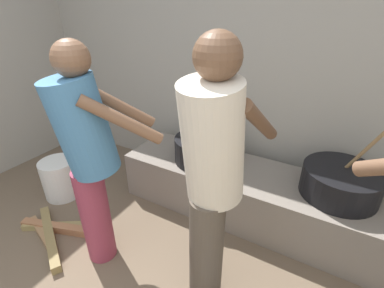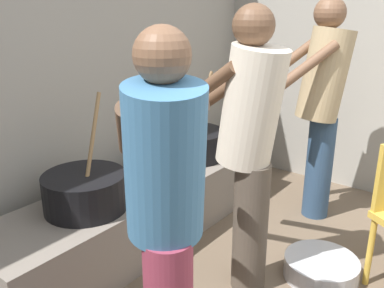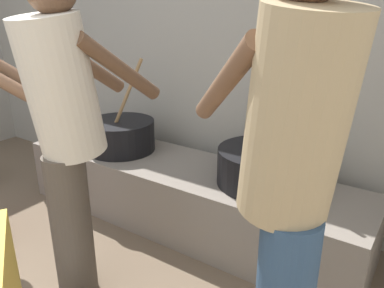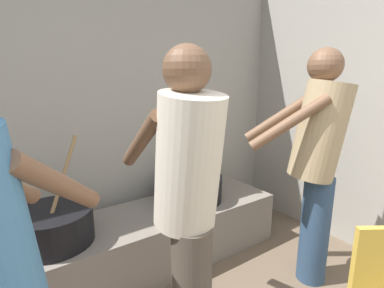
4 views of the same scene
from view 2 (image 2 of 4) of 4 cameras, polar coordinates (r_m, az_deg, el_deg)
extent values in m
cube|color=#9E998E|center=(2.83, -21.40, 10.29)|extent=(4.82, 0.20, 2.49)
cube|color=slate|center=(3.03, -5.91, -8.55)|extent=(2.43, 0.60, 0.43)
cylinder|color=black|center=(3.31, -0.15, 0.05)|extent=(0.54, 0.54, 0.21)
cylinder|color=#937047|center=(3.30, 0.86, 5.51)|extent=(0.23, 0.15, 0.51)
cylinder|color=black|center=(2.55, -14.43, -6.33)|extent=(0.49, 0.49, 0.22)
cylinder|color=#937047|center=(2.49, -13.46, 0.76)|extent=(0.24, 0.12, 0.51)
cylinder|color=teal|center=(1.53, -3.73, -2.73)|extent=(0.48, 0.48, 0.63)
sphere|color=brown|center=(1.44, -4.11, 12.07)|extent=(0.20, 0.20, 0.20)
cylinder|color=brown|center=(1.74, -0.11, 2.22)|extent=(0.36, 0.38, 0.35)
cylinder|color=brown|center=(1.71, -9.05, 1.78)|extent=(0.36, 0.38, 0.35)
cylinder|color=#4C4238|center=(2.44, 7.98, -11.24)|extent=(0.20, 0.20, 0.77)
cylinder|color=beige|center=(2.20, 8.15, 5.05)|extent=(0.33, 0.41, 0.66)
sphere|color=brown|center=(2.15, 8.44, 15.78)|extent=(0.21, 0.21, 0.21)
cylinder|color=brown|center=(2.43, 5.43, 8.07)|extent=(0.11, 0.48, 0.36)
cylinder|color=brown|center=(2.22, 1.18, 7.17)|extent=(0.11, 0.48, 0.36)
cylinder|color=navy|center=(3.36, 17.00, -3.13)|extent=(0.20, 0.20, 0.80)
cylinder|color=tan|center=(3.16, 17.75, 9.04)|extent=(0.49, 0.48, 0.68)
sphere|color=brown|center=(3.11, 18.37, 16.67)|extent=(0.22, 0.22, 0.22)
cylinder|color=brown|center=(3.15, 12.77, 10.73)|extent=(0.42, 0.36, 0.37)
cylinder|color=brown|center=(2.91, 15.06, 9.94)|extent=(0.42, 0.36, 0.37)
cylinder|color=gold|center=(2.72, 23.19, -13.40)|extent=(0.04, 0.04, 0.44)
cylinder|color=#B7B7BC|center=(2.77, 17.25, -15.92)|extent=(0.45, 0.45, 0.13)
camera|label=1|loc=(2.36, 40.15, 16.95)|focal=25.69mm
camera|label=3|loc=(3.29, 38.71, 11.77)|focal=35.59mm
camera|label=4|loc=(1.16, 37.96, 8.16)|focal=27.17mm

